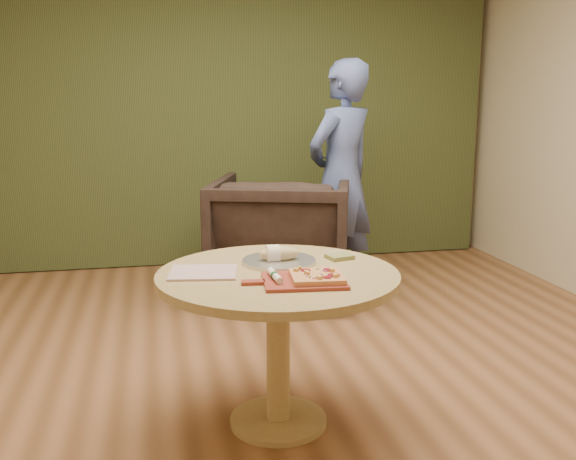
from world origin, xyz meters
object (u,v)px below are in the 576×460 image
(flatbread_pizza, at_px, (317,276))
(serving_tray, at_px, (279,261))
(bread_roll, at_px, (277,254))
(armchair, at_px, (282,231))
(cutlery_roll, at_px, (275,276))
(pedestal_table, at_px, (278,302))
(person_standing, at_px, (341,178))
(pizza_paddle, at_px, (302,281))

(flatbread_pizza, height_order, serving_tray, flatbread_pizza)
(flatbread_pizza, distance_m, bread_roll, 0.38)
(serving_tray, height_order, armchair, armchair)
(flatbread_pizza, bearing_deg, cutlery_roll, 167.32)
(pedestal_table, distance_m, person_standing, 2.25)
(pizza_paddle, relative_size, armchair, 0.44)
(pizza_paddle, xyz_separation_m, flatbread_pizza, (0.07, -0.01, 0.02))
(pizza_paddle, height_order, bread_roll, bread_roll)
(bread_roll, bearing_deg, armchair, 77.86)
(flatbread_pizza, height_order, cutlery_roll, flatbread_pizza)
(pedestal_table, xyz_separation_m, pizza_paddle, (0.07, -0.19, 0.15))
(pedestal_table, distance_m, armchair, 1.99)
(cutlery_roll, relative_size, person_standing, 0.11)
(flatbread_pizza, relative_size, armchair, 0.23)
(cutlery_roll, relative_size, armchair, 0.19)
(pedestal_table, bearing_deg, armchair, 78.05)
(pedestal_table, xyz_separation_m, serving_tray, (0.04, 0.17, 0.15))
(pizza_paddle, xyz_separation_m, armchair, (0.35, 2.13, -0.24))
(cutlery_roll, bearing_deg, serving_tray, 72.78)
(serving_tray, distance_m, armchair, 1.84)
(serving_tray, relative_size, bread_roll, 1.84)
(flatbread_pizza, distance_m, person_standing, 2.37)
(pizza_paddle, distance_m, person_standing, 2.38)
(serving_tray, bearing_deg, flatbread_pizza, -75.47)
(person_standing, bearing_deg, cutlery_roll, 34.24)
(flatbread_pizza, bearing_deg, pedestal_table, 123.82)
(person_standing, bearing_deg, armchair, -21.89)
(cutlery_roll, height_order, serving_tray, cutlery_roll)
(serving_tray, bearing_deg, armchair, 78.13)
(serving_tray, bearing_deg, cutlery_roll, -104.15)
(pedestal_table, xyz_separation_m, person_standing, (0.91, 2.04, 0.30))
(bread_roll, xyz_separation_m, armchair, (0.38, 1.78, -0.27))
(pedestal_table, relative_size, bread_roll, 5.75)
(bread_roll, height_order, person_standing, person_standing)
(pedestal_table, bearing_deg, bread_roll, 80.09)
(flatbread_pizza, xyz_separation_m, bread_roll, (-0.10, 0.37, 0.02))
(serving_tray, height_order, person_standing, person_standing)
(armchair, xyz_separation_m, person_standing, (0.50, 0.09, 0.39))
(armchair, bearing_deg, person_standing, -151.60)
(flatbread_pizza, relative_size, person_standing, 0.13)
(serving_tray, bearing_deg, pedestal_table, -102.83)
(pizza_paddle, relative_size, bread_roll, 2.37)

